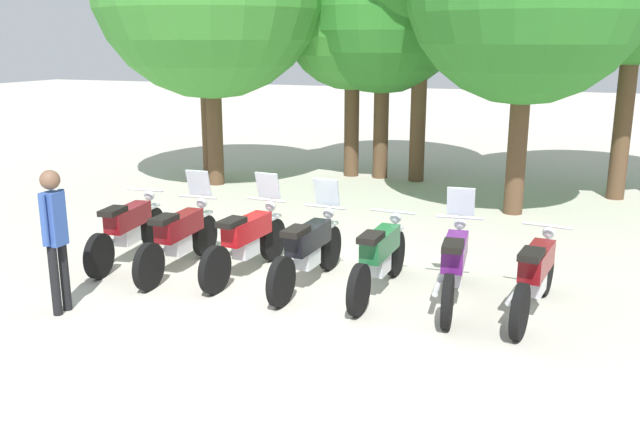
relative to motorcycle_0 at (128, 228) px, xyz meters
name	(u,v)px	position (x,y,z in m)	size (l,w,h in m)	color
ground_plane	(307,287)	(2.92, -0.09, -0.50)	(80.00, 80.00, 0.00)	#BCB7A8
motorcycle_0	(128,228)	(0.00, 0.00, 0.00)	(0.62, 2.19, 0.99)	black
motorcycle_1	(180,236)	(0.97, -0.12, 0.01)	(0.62, 2.19, 1.37)	black
motorcycle_2	(247,239)	(1.95, 0.08, 0.01)	(0.62, 2.19, 1.37)	black
motorcycle_3	(308,249)	(2.92, -0.02, 0.01)	(0.62, 2.19, 1.37)	black
motorcycle_4	(379,256)	(3.89, 0.05, 0.00)	(0.62, 2.19, 0.99)	black
motorcycle_5	(454,263)	(4.85, 0.07, 0.01)	(0.62, 2.19, 1.37)	black
motorcycle_6	(535,274)	(5.83, 0.04, 0.00)	(0.66, 2.19, 0.99)	black
person_0	(55,230)	(0.47, -1.98, 0.54)	(0.23, 0.40, 1.76)	black
tree_2	(353,19)	(0.99, 7.55, 3.21)	(3.32, 3.32, 5.39)	brown
tree_3	(384,9)	(1.72, 7.56, 3.43)	(3.87, 3.87, 5.88)	brown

